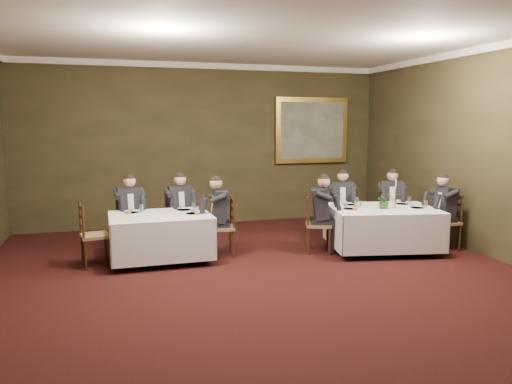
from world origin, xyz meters
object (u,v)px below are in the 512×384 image
table_second (161,234)px  chair_main_backright (390,224)px  chair_main_backleft (341,224)px  diner_sec_backright (180,219)px  diner_main_endright (445,221)px  chair_sec_endright (222,239)px  diner_sec_endright (221,226)px  candlestick (395,197)px  chair_sec_endleft (95,248)px  table_main (382,225)px  chair_sec_backright (180,231)px  diner_main_backright (391,212)px  painting (312,130)px  centerpiece (384,200)px  diner_main_backleft (341,213)px  chair_main_endright (445,233)px  chair_sec_backleft (130,235)px  chair_main_endleft (317,236)px  diner_main_endleft (318,223)px  diner_sec_backleft (130,222)px

table_second → chair_main_backright: bearing=4.5°
chair_main_backleft → diner_sec_backright: size_ratio=0.74×
diner_main_endright → chair_sec_endright: 3.96m
diner_sec_endright → candlestick: bearing=-93.9°
chair_sec_endleft → candlestick: 5.08m
candlestick → table_main: bearing=155.8°
chair_sec_backright → chair_sec_endright: 1.02m
chair_main_backleft → chair_sec_backright: size_ratio=1.00×
table_main → diner_main_backright: 1.05m
chair_sec_endleft → candlestick: (5.00, -0.54, 0.67)m
painting → table_second: bearing=-144.3°
chair_main_backleft → chair_sec_endright: (-2.48, -0.54, 0.00)m
diner_sec_endright → centerpiece: size_ratio=4.58×
diner_main_backleft → candlestick: (0.48, -1.09, 0.44)m
chair_sec_endright → diner_sec_endright: 0.23m
painting → table_main: bearing=-90.0°
chair_main_endright → diner_sec_backright: (-4.50, 1.51, 0.23)m
chair_main_backright → chair_sec_endright: bearing=30.5°
diner_main_backright → painting: 2.92m
chair_main_endright → diner_sec_backright: diner_sec_backright is taller
chair_main_backright → chair_sec_backright: same height
chair_main_endright → chair_sec_endleft: bearing=85.9°
diner_main_backleft → diner_sec_endright: same height
chair_sec_backright → diner_sec_backright: (0.00, -0.01, 0.23)m
diner_main_backleft → table_second: bearing=27.6°
diner_sec_endright → chair_sec_backleft: bearing=67.2°
chair_main_endleft → diner_main_endleft: bearing=90.0°
chair_sec_backright → centerpiece: bearing=146.8°
centerpiece → table_main: bearing=69.8°
diner_main_endleft → diner_main_endright: (2.24, -0.46, 0.00)m
diner_main_endleft → chair_sec_endright: 1.69m
table_main → chair_sec_endright: 2.82m
table_second → diner_main_endleft: bearing=-5.0°
diner_main_backright → diner_sec_backleft: 4.92m
chair_main_backright → chair_main_endright: same height
chair_main_endright → centerpiece: centerpiece is taller
table_second → diner_main_backright: 4.47m
centerpiece → chair_main_backright: bearing=52.3°
diner_main_backright → diner_main_endright: bearing=138.4°
diner_main_backright → centerpiece: diner_main_backright is taller
diner_main_backleft → diner_sec_backright: size_ratio=1.00×
diner_main_endright → diner_main_backright: bearing=26.1°
chair_main_backright → diner_sec_endright: bearing=30.5°
chair_sec_backleft → chair_sec_endleft: (-0.58, -0.84, 0.00)m
centerpiece → chair_main_backleft: bearing=103.2°
diner_main_endleft → candlestick: size_ratio=2.61×
chair_sec_endleft → diner_sec_endright: bearing=81.9°
table_main → diner_sec_backleft: 4.42m
diner_main_endright → diner_sec_backleft: bearing=76.7°
diner_sec_backright → centerpiece: bearing=146.9°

